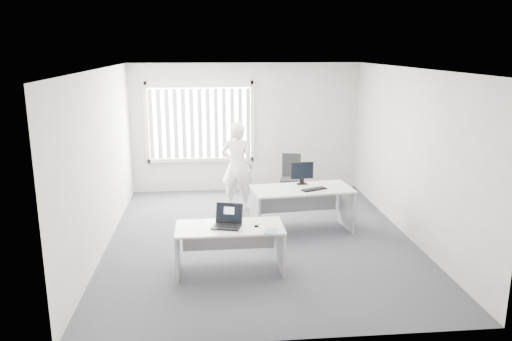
{
  "coord_description": "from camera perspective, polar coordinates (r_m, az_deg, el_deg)",
  "views": [
    {
      "loc": [
        -0.82,
        -7.81,
        3.13
      ],
      "look_at": [
        -0.06,
        0.15,
        1.14
      ],
      "focal_mm": 35.0,
      "sensor_mm": 36.0,
      "label": 1
    }
  ],
  "objects": [
    {
      "name": "keyboard",
      "position": [
        8.51,
        6.66,
        -2.14
      ],
      "size": [
        0.47,
        0.31,
        0.02
      ],
      "primitive_type": "cube",
      "rotation": [
        0.0,
        0.0,
        0.4
      ],
      "color": "black",
      "rests_on": "desk_far"
    },
    {
      "name": "blinds",
      "position": [
        10.83,
        -6.41,
        5.33
      ],
      "size": [
        2.2,
        0.1,
        1.5
      ],
      "primitive_type": null,
      "color": "silver",
      "rests_on": "wall_back"
    },
    {
      "name": "ceiling",
      "position": [
        7.86,
        0.52,
        11.55
      ],
      "size": [
        5.0,
        6.0,
        0.02
      ],
      "primitive_type": "cube",
      "color": "white",
      "rests_on": "wall_back"
    },
    {
      "name": "paper_sheet",
      "position": [
        6.95,
        0.18,
        -6.6
      ],
      "size": [
        0.36,
        0.3,
        0.0
      ],
      "primitive_type": "cube",
      "rotation": [
        0.0,
        0.0,
        0.32
      ],
      "color": "white",
      "rests_on": "desk_near"
    },
    {
      "name": "wall_left",
      "position": [
        8.17,
        -17.22,
        1.1
      ],
      "size": [
        0.02,
        6.0,
        2.8
      ],
      "primitive_type": "cube",
      "color": "silver",
      "rests_on": "ground"
    },
    {
      "name": "booklet",
      "position": [
        6.83,
        1.76,
        -6.96
      ],
      "size": [
        0.23,
        0.26,
        0.01
      ],
      "primitive_type": "cube",
      "rotation": [
        0.0,
        0.0,
        -0.41
      ],
      "color": "silver",
      "rests_on": "desk_near"
    },
    {
      "name": "office_chair",
      "position": [
        10.57,
        3.97,
        -1.64
      ],
      "size": [
        0.65,
        0.65,
        0.94
      ],
      "rotation": [
        0.0,
        0.0,
        -0.24
      ],
      "color": "black",
      "rests_on": "ground"
    },
    {
      "name": "mouse",
      "position": [
        7.02,
        0.05,
        -6.21
      ],
      "size": [
        0.07,
        0.11,
        0.04
      ],
      "primitive_type": null,
      "rotation": [
        0.0,
        0.0,
        -0.13
      ],
      "color": "silver",
      "rests_on": "paper_sheet"
    },
    {
      "name": "ground",
      "position": [
        8.45,
        0.48,
        -7.78
      ],
      "size": [
        6.0,
        6.0,
        0.0
      ],
      "primitive_type": "plane",
      "color": "#4E4E55",
      "rests_on": "ground"
    },
    {
      "name": "window",
      "position": [
        10.88,
        -6.41,
        5.53
      ],
      "size": [
        2.32,
        0.06,
        1.76
      ],
      "primitive_type": "cube",
      "color": "silver",
      "rests_on": "wall_back"
    },
    {
      "name": "person",
      "position": [
        9.69,
        -2.16,
        0.49
      ],
      "size": [
        0.73,
        0.58,
        1.75
      ],
      "primitive_type": "imported",
      "rotation": [
        0.0,
        0.0,
        2.86
      ],
      "color": "white",
      "rests_on": "ground"
    },
    {
      "name": "wall_back",
      "position": [
        10.98,
        -1.14,
        4.89
      ],
      "size": [
        5.0,
        0.02,
        2.8
      ],
      "primitive_type": "cube",
      "color": "silver",
      "rests_on": "ground"
    },
    {
      "name": "wall_front",
      "position": [
        5.17,
        4.0,
        -5.61
      ],
      "size": [
        5.0,
        0.02,
        2.8
      ],
      "primitive_type": "cube",
      "color": "silver",
      "rests_on": "ground"
    },
    {
      "name": "laptop",
      "position": [
        6.94,
        -3.41,
        -5.34
      ],
      "size": [
        0.47,
        0.44,
        0.3
      ],
      "primitive_type": null,
      "rotation": [
        0.0,
        0.0,
        -0.28
      ],
      "color": "black",
      "rests_on": "desk_near"
    },
    {
      "name": "desk_far",
      "position": [
        8.65,
        5.27,
        -3.39
      ],
      "size": [
        1.77,
        0.97,
        0.77
      ],
      "rotation": [
        0.0,
        0.0,
        0.11
      ],
      "color": "silver",
      "rests_on": "ground"
    },
    {
      "name": "desk_near",
      "position": [
        7.1,
        -3.02,
        -7.83
      ],
      "size": [
        1.51,
        0.72,
        0.69
      ],
      "rotation": [
        0.0,
        0.0,
        0.01
      ],
      "color": "silver",
      "rests_on": "ground"
    },
    {
      "name": "wall_right",
      "position": [
        8.66,
        17.2,
        1.81
      ],
      "size": [
        0.02,
        6.0,
        2.8
      ],
      "primitive_type": "cube",
      "color": "silver",
      "rests_on": "ground"
    },
    {
      "name": "monitor",
      "position": [
        8.79,
        5.28,
        -0.3
      ],
      "size": [
        0.4,
        0.13,
        0.4
      ],
      "primitive_type": null,
      "rotation": [
        0.0,
        0.0,
        0.03
      ],
      "color": "black",
      "rests_on": "desk_far"
    }
  ]
}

